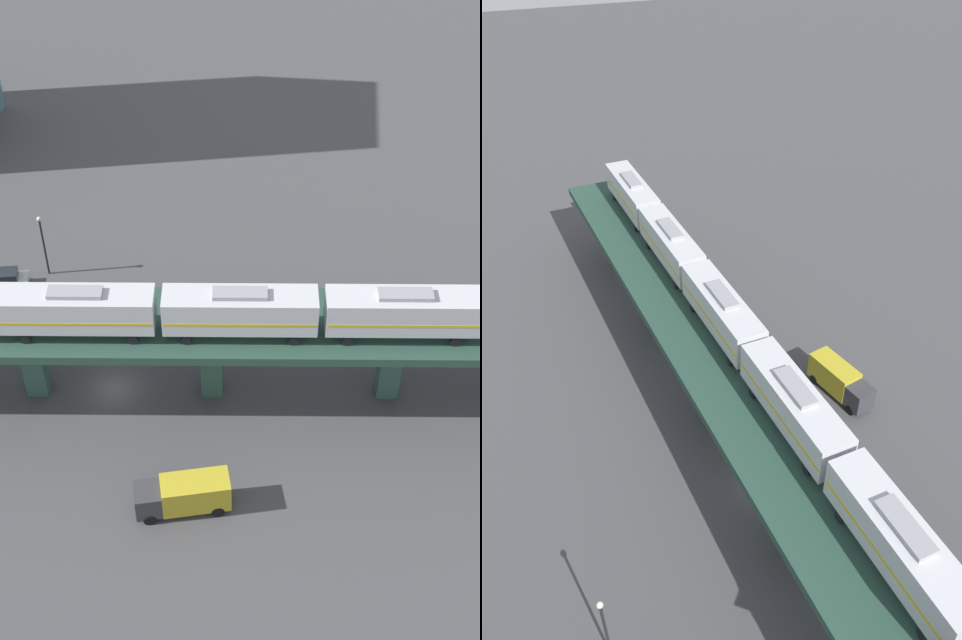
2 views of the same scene
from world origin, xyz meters
TOP-DOWN VIEW (x-y plane):
  - ground_plane at (0.00, 0.00)m, footprint 400.00×400.00m
  - elevated_viaduct at (0.02, -0.19)m, footprint 16.80×92.38m
  - subway_train at (-0.40, -10.98)m, footprint 8.52×62.39m
  - street_car_silver at (12.38, 13.23)m, footprint 2.61×4.66m
  - delivery_truck at (-11.51, -7.85)m, footprint 3.98×7.53m
  - street_lamp at (14.74, 9.66)m, footprint 0.44×0.44m

SIDE VIEW (x-z plane):
  - ground_plane at x=0.00m, z-range 0.00..0.00m
  - street_car_silver at x=12.38m, z-range -0.01..1.88m
  - delivery_truck at x=-11.51m, z-range 0.16..3.36m
  - street_lamp at x=14.74m, z-range 0.64..7.58m
  - elevated_viaduct at x=0.02m, z-range 2.94..11.17m
  - subway_train at x=-0.40m, z-range 8.55..13.00m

